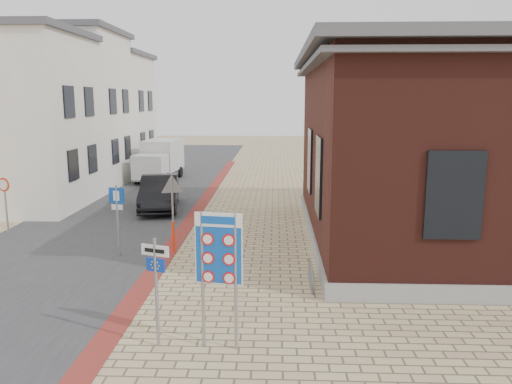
% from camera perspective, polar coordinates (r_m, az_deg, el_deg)
% --- Properties ---
extents(ground, '(120.00, 120.00, 0.00)m').
position_cam_1_polar(ground, '(12.36, -5.71, -13.91)').
color(ground, tan).
rests_on(ground, ground).
extents(road_strip, '(7.00, 60.00, 0.02)m').
position_cam_1_polar(road_strip, '(27.57, -12.79, -0.37)').
color(road_strip, '#38383A').
rests_on(road_strip, ground).
extents(curb_strip, '(0.60, 40.00, 0.02)m').
position_cam_1_polar(curb_strip, '(22.04, -7.31, -2.90)').
color(curb_strip, maroon).
rests_on(curb_strip, ground).
extents(brick_building, '(13.00, 13.00, 6.80)m').
position_cam_1_polar(brick_building, '(19.64, 24.34, 4.88)').
color(brick_building, gray).
rests_on(brick_building, ground).
extents(townhouse_near, '(7.40, 6.40, 8.30)m').
position_cam_1_polar(townhouse_near, '(26.38, -26.60, 7.40)').
color(townhouse_near, silver).
rests_on(townhouse_near, ground).
extents(townhouse_mid, '(7.40, 6.40, 9.10)m').
position_cam_1_polar(townhouse_mid, '(31.76, -21.45, 8.85)').
color(townhouse_mid, silver).
rests_on(townhouse_mid, ground).
extents(townhouse_far, '(7.40, 6.40, 8.30)m').
position_cam_1_polar(townhouse_far, '(37.35, -17.72, 8.61)').
color(townhouse_far, silver).
rests_on(townhouse_far, ground).
extents(bike_rack, '(0.08, 1.80, 0.60)m').
position_cam_1_polar(bike_rack, '(14.23, 6.30, -9.43)').
color(bike_rack, slate).
rests_on(bike_rack, ground).
extents(sedan, '(2.42, 4.98, 1.57)m').
position_cam_1_polar(sedan, '(23.90, -10.96, -0.07)').
color(sedan, black).
rests_on(sedan, ground).
extents(box_truck, '(2.39, 5.00, 2.54)m').
position_cam_1_polar(box_truck, '(32.41, -10.95, 3.63)').
color(box_truck, slate).
rests_on(box_truck, ground).
extents(border_sign, '(0.98, 0.20, 2.89)m').
position_cam_1_polar(border_sign, '(10.17, -4.28, -6.82)').
color(border_sign, gray).
rests_on(border_sign, ground).
extents(essen_sign, '(0.61, 0.24, 2.34)m').
position_cam_1_polar(essen_sign, '(10.56, -11.36, -9.40)').
color(essen_sign, gray).
rests_on(essen_sign, ground).
extents(parking_sign, '(0.52, 0.12, 2.37)m').
position_cam_1_polar(parking_sign, '(16.83, -15.57, -1.85)').
color(parking_sign, gray).
rests_on(parking_sign, ground).
extents(yield_sign, '(0.86, 0.28, 2.48)m').
position_cam_1_polar(yield_sign, '(17.81, -9.56, -0.01)').
color(yield_sign, gray).
rests_on(yield_sign, ground).
extents(speed_sign, '(0.52, 0.17, 2.24)m').
position_cam_1_polar(speed_sign, '(20.94, -26.74, -0.55)').
color(speed_sign, gray).
rests_on(speed_sign, ground).
extents(bollard, '(0.10, 0.10, 1.08)m').
position_cam_1_polar(bollard, '(17.12, -9.44, -5.08)').
color(bollard, '#FF320D').
rests_on(bollard, ground).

